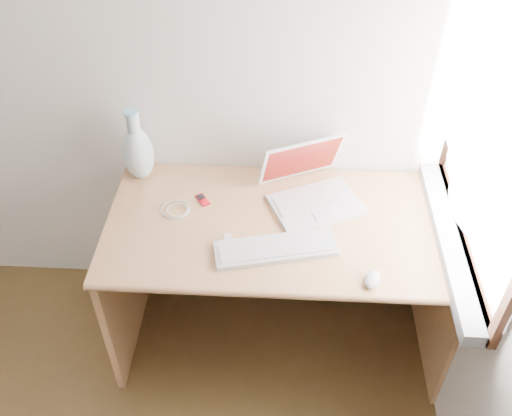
# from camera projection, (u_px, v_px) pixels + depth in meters

# --- Properties ---
(back_wall) EXTENTS (3.50, 0.04, 2.60)m
(back_wall) POSITION_uv_depth(u_px,v_px,m) (35.00, 56.00, 2.31)
(back_wall) COLOR white
(back_wall) RESTS_ON floor
(window) EXTENTS (0.11, 0.99, 1.10)m
(window) POSITION_uv_depth(u_px,v_px,m) (490.00, 139.00, 1.92)
(window) COLOR white
(window) RESTS_ON right_wall
(desk) EXTENTS (1.46, 0.73, 0.77)m
(desk) POSITION_uv_depth(u_px,v_px,m) (282.00, 245.00, 2.56)
(desk) COLOR tan
(desk) RESTS_ON floor
(laptop) EXTENTS (0.44, 0.43, 0.25)m
(laptop) POSITION_uv_depth(u_px,v_px,m) (317.00, 189.00, 2.42)
(laptop) COLOR white
(laptop) RESTS_ON desk
(external_keyboard) EXTENTS (0.50, 0.25, 0.02)m
(external_keyboard) POSITION_uv_depth(u_px,v_px,m) (276.00, 248.00, 2.23)
(external_keyboard) COLOR silver
(external_keyboard) RESTS_ON desk
(mouse) EXTENTS (0.08, 0.11, 0.03)m
(mouse) POSITION_uv_depth(u_px,v_px,m) (372.00, 279.00, 2.10)
(mouse) COLOR white
(mouse) RESTS_ON desk
(ipod) EXTENTS (0.07, 0.09, 0.01)m
(ipod) POSITION_uv_depth(u_px,v_px,m) (203.00, 200.00, 2.45)
(ipod) COLOR red
(ipod) RESTS_ON desk
(cable_coil) EXTENTS (0.17, 0.17, 0.01)m
(cable_coil) POSITION_uv_depth(u_px,v_px,m) (175.00, 209.00, 2.40)
(cable_coil) COLOR silver
(cable_coil) RESTS_ON desk
(remote) EXTENTS (0.04, 0.08, 0.01)m
(remote) POSITION_uv_depth(u_px,v_px,m) (228.00, 240.00, 2.27)
(remote) COLOR silver
(remote) RESTS_ON desk
(vase) EXTENTS (0.14, 0.14, 0.35)m
(vase) POSITION_uv_depth(u_px,v_px,m) (138.00, 152.00, 2.48)
(vase) COLOR white
(vase) RESTS_ON desk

